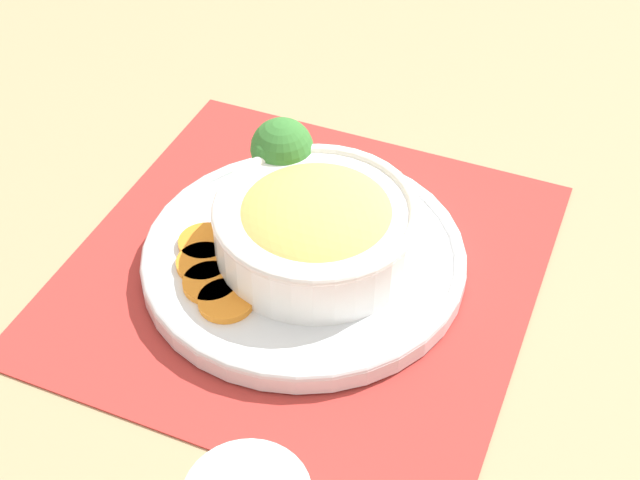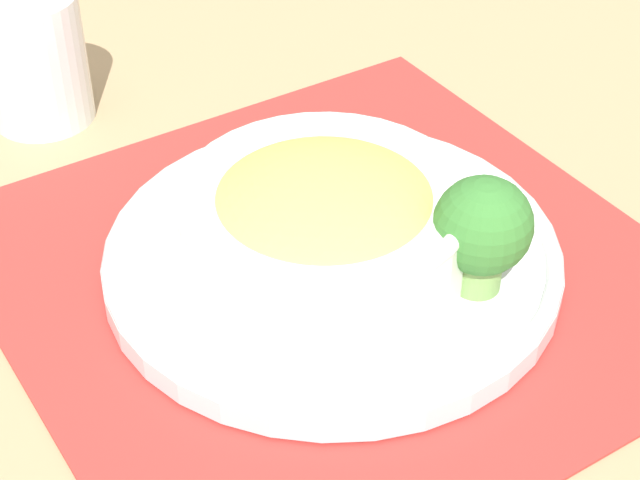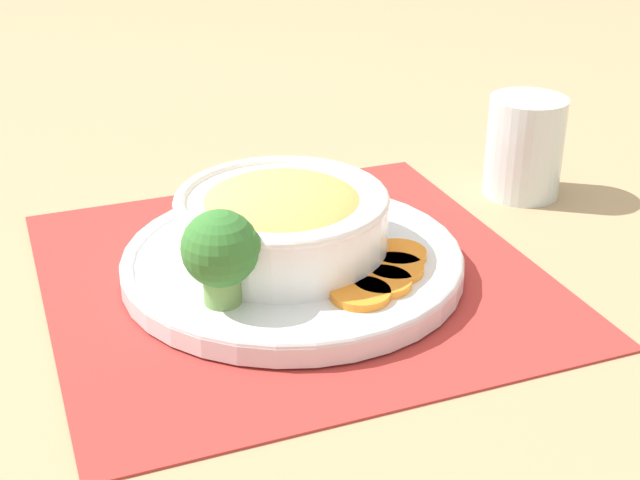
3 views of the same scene
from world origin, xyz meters
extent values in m
plane|color=tan|center=(0.00, 0.00, 0.00)|extent=(4.00, 4.00, 0.00)
cube|color=#B2332D|center=(0.00, 0.00, 0.00)|extent=(0.42, 0.42, 0.00)
cylinder|color=silver|center=(0.00, 0.00, 0.01)|extent=(0.29, 0.29, 0.02)
torus|color=silver|center=(0.00, 0.00, 0.02)|extent=(0.29, 0.29, 0.01)
cylinder|color=white|center=(0.01, -0.01, 0.04)|extent=(0.18, 0.18, 0.05)
torus|color=white|center=(0.01, -0.01, 0.07)|extent=(0.18, 0.18, 0.01)
ellipsoid|color=#E0B75B|center=(0.01, -0.01, 0.06)|extent=(0.15, 0.15, 0.05)
cylinder|color=#759E51|center=(0.07, 0.06, 0.03)|extent=(0.03, 0.03, 0.02)
sphere|color=#387A33|center=(0.07, 0.06, 0.07)|extent=(0.06, 0.06, 0.06)
sphere|color=#387A33|center=(0.06, 0.06, 0.07)|extent=(0.03, 0.03, 0.03)
sphere|color=#387A33|center=(0.09, 0.05, 0.07)|extent=(0.02, 0.02, 0.02)
cylinder|color=orange|center=(-0.03, 0.08, 0.02)|extent=(0.05, 0.05, 0.01)
cylinder|color=orange|center=(-0.05, 0.07, 0.02)|extent=(0.05, 0.05, 0.01)
cylinder|color=orange|center=(-0.07, 0.06, 0.02)|extent=(0.05, 0.05, 0.01)
cylinder|color=orange|center=(-0.08, 0.03, 0.02)|extent=(0.05, 0.05, 0.01)
cylinder|color=silver|center=(-0.28, -0.09, 0.05)|extent=(0.08, 0.08, 0.10)
cylinder|color=silver|center=(-0.28, -0.09, 0.03)|extent=(0.07, 0.07, 0.06)
camera|label=1|loc=(-0.51, -0.25, 0.57)|focal=50.00mm
camera|label=2|loc=(0.44, -0.28, 0.44)|focal=60.00mm
camera|label=3|loc=(0.20, 0.64, 0.37)|focal=50.00mm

